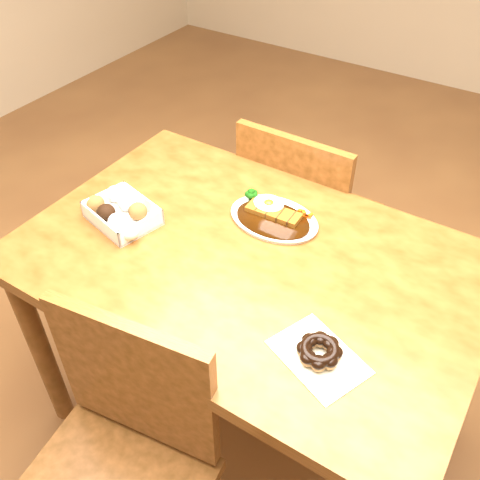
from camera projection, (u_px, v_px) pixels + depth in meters
The scene contains 7 objects.
ground at pixel (246, 412), 1.88m from camera, with size 6.00×6.00×0.00m, color brown.
table at pixel (248, 283), 1.45m from camera, with size 1.20×0.80×0.75m.
chair_far at pixel (303, 218), 1.94m from camera, with size 0.42×0.42×0.87m.
chair_near at pixel (117, 472), 1.24m from camera, with size 0.47×0.47×0.87m.
katsu_curry_plate at pixel (273, 216), 1.50m from camera, with size 0.26×0.19×0.05m.
donut_box at pixel (121, 212), 1.48m from camera, with size 0.22×0.19×0.05m.
pon_de_ring at pixel (319, 352), 1.13m from camera, with size 0.24×0.21×0.04m.
Camera 1 is at (0.53, -0.87, 1.69)m, focal length 40.00 mm.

